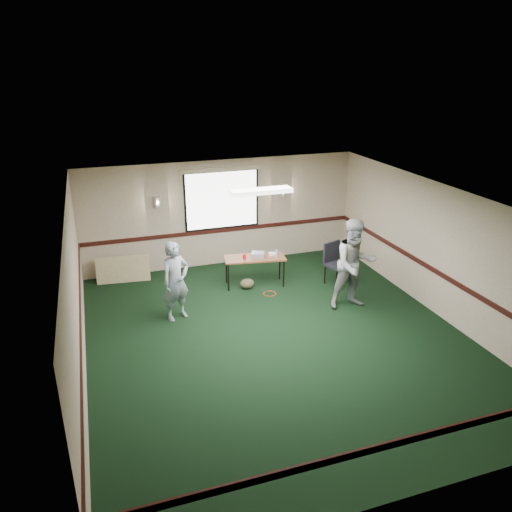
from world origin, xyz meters
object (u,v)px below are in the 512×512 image
object	(u,v)px
projector	(258,254)
person_left	(176,281)
conference_chair	(335,260)
person_right	(354,264)
folding_table	(255,259)

from	to	relation	value
projector	person_left	size ratio (longest dim) A/B	0.18
projector	conference_chair	size ratio (longest dim) A/B	0.30
person_left	person_right	world-z (taller)	person_right
projector	person_right	size ratio (longest dim) A/B	0.15
person_left	person_right	size ratio (longest dim) A/B	0.85
conference_chair	person_right	bearing A→B (deg)	-117.13
projector	conference_chair	distance (m)	1.82
folding_table	person_left	bearing A→B (deg)	-143.88
folding_table	projector	world-z (taller)	projector
person_left	folding_table	bearing A→B (deg)	3.67
folding_table	person_right	world-z (taller)	person_right
conference_chair	person_left	world-z (taller)	person_left
folding_table	projector	xyz separation A→B (m)	(0.09, 0.02, 0.10)
projector	person_right	bearing A→B (deg)	-24.23
projector	conference_chair	xyz separation A→B (m)	(1.74, -0.52, -0.17)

